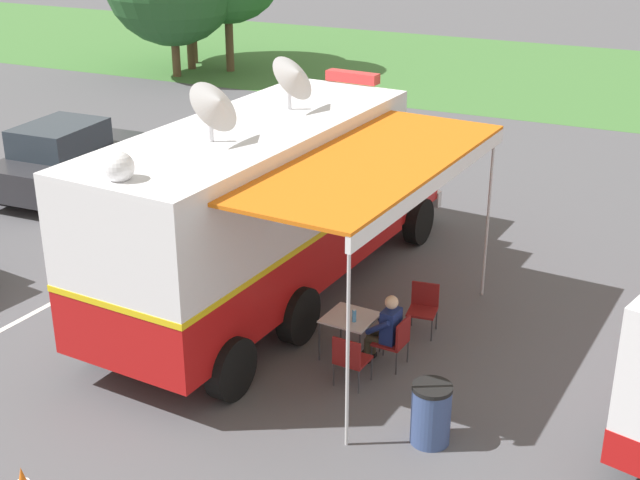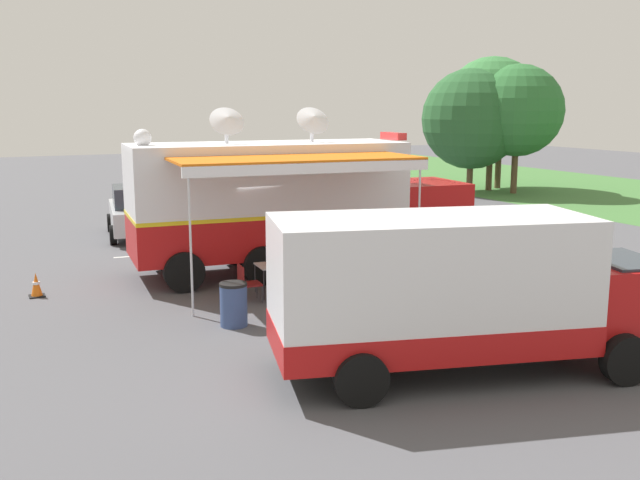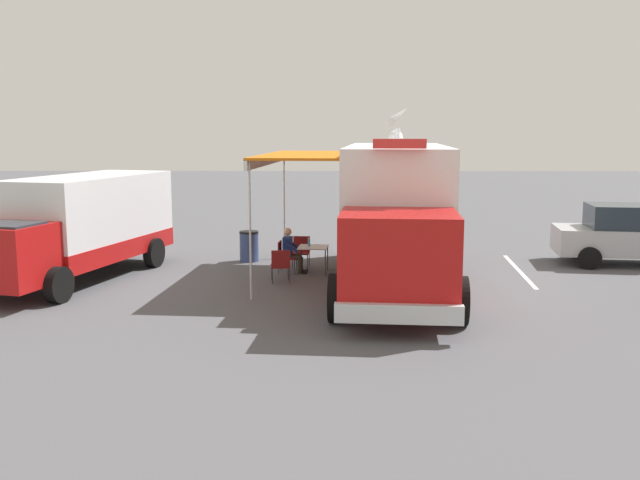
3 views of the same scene
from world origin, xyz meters
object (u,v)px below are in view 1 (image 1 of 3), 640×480
Objects in this scene: folding_chair_at_table at (396,339)px; car_behind_truck at (65,158)px; folding_table at (350,320)px; folding_chair_beside_table at (350,357)px; trash_bin at (431,414)px; seated_responder at (386,328)px; command_truck at (277,200)px; folding_chair_spare_by_truck at (424,304)px; water_bottle at (354,316)px.

folding_chair_at_table is 11.33m from car_behind_truck.
folding_chair_at_table reaches higher than folding_table.
folding_chair_at_table is 0.96m from folding_chair_beside_table.
trash_bin is at bearing -56.02° from folding_chair_at_table.
seated_responder is at bearing 175.08° from folding_chair_at_table.
seated_responder is 2.19m from trash_bin.
command_truck is 3.33m from seated_responder.
seated_responder is 0.29× the size of car_behind_truck.
car_behind_truck is (-11.54, 6.21, 0.42)m from trash_bin.
folding_chair_spare_by_truck is 0.70× the size of seated_responder.
water_bottle is at bearing 108.34° from folding_chair_beside_table.
car_behind_truck is (-9.95, 5.36, 0.37)m from folding_chair_beside_table.
folding_chair_at_table is 2.06m from trash_bin.
water_bottle is 0.54m from seated_responder.
folding_chair_spare_by_truck is (0.45, 2.19, 0.00)m from folding_chair_beside_table.
folding_chair_beside_table is at bearing -67.13° from folding_table.
folding_chair_spare_by_truck is 3.25m from trash_bin.
folding_table is 0.82m from folding_chair_at_table.
command_truck reaches higher than folding_table.
folding_chair_at_table is at bearing 0.10° from folding_table.
seated_responder reaches higher than folding_table.
car_behind_truck is (-9.71, 4.63, 0.05)m from water_bottle.
folding_chair_at_table is 1.00× the size of folding_chair_beside_table.
folding_table is 2.60m from trash_bin.
folding_chair_spare_by_truck is 0.20× the size of car_behind_truck.
folding_chair_at_table is at bearing 123.98° from trash_bin.
command_truck is 11.11× the size of folding_chair_at_table.
seated_responder reaches higher than folding_chair_at_table.
command_truck reaches higher than trash_bin.
command_truck is at bearing -22.00° from car_behind_truck.
folding_table is 0.69× the size of seated_responder.
water_bottle is (2.21, -1.60, -1.11)m from command_truck.
water_bottle is 0.26× the size of folding_chair_at_table.
folding_chair_beside_table is 2.23m from folding_chair_spare_by_truck.
command_truck is 2.94m from water_bottle.
folding_chair_beside_table is 1.81m from trash_bin.
command_truck is at bearing 141.77° from trash_bin.
trash_bin is (1.83, -1.58, -0.38)m from water_bottle.
seated_responder is at bearing 73.74° from folding_chair_beside_table.
water_bottle reaches higher than folding_chair_at_table.
folding_chair_beside_table reaches higher than folding_table.
folding_table is at bearing -25.17° from car_behind_truck.
command_truck is 2.86m from folding_table.
command_truck is at bearing 144.76° from folding_table.
seated_responder is (0.61, 0.02, -0.02)m from folding_table.
trash_bin is at bearing -28.27° from folding_chair_beside_table.
car_behind_truck is at bearing 156.56° from folding_chair_at_table.
water_bottle is at bearing -35.91° from command_truck.
folding_chair_spare_by_truck is at bearing 110.49° from trash_bin.
car_behind_truck is (-9.59, 4.51, 0.21)m from folding_table.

